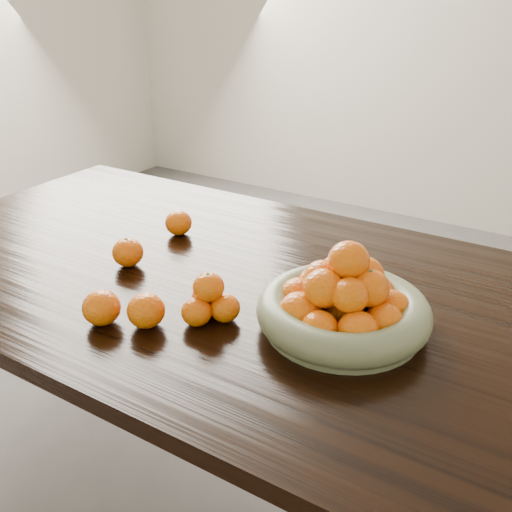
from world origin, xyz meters
The scene contains 8 objects.
ground centered at (0.00, 0.00, 0.00)m, with size 5.00×5.00×0.00m, color #54514F.
dining_table centered at (0.00, 0.00, 0.66)m, with size 2.00×1.00×0.75m.
fruit_bowl centered at (0.28, -0.08, 0.80)m, with size 0.35×0.35×0.19m.
orange_pyramid centered at (0.02, -0.19, 0.79)m, with size 0.12×0.12×0.11m.
loose_orange_0 centered at (-0.29, -0.09, 0.79)m, with size 0.08×0.08×0.07m, color orange.
loose_orange_1 centered at (-0.15, -0.32, 0.79)m, with size 0.08×0.08×0.07m, color orange.
loose_orange_2 centered at (-0.07, -0.28, 0.79)m, with size 0.08×0.08×0.07m, color orange.
loose_orange_3 centered at (-0.31, 0.13, 0.78)m, with size 0.08×0.08×0.07m, color orange.
Camera 1 is at (0.65, -1.01, 1.39)m, focal length 40.00 mm.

